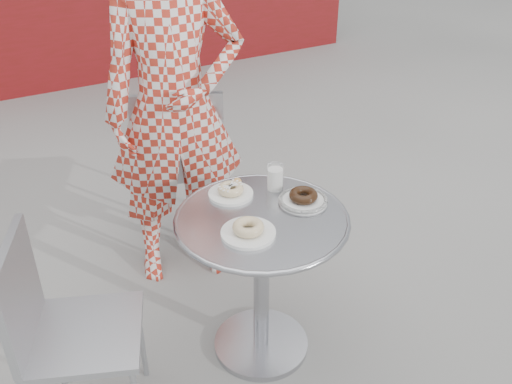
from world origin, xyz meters
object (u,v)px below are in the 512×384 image
chair_far (184,192)px  plate_near (248,230)px  seated_person (175,108)px  bistro_table (262,252)px  chair_left (89,367)px  plate_checker (303,199)px  milk_cup (275,178)px  plate_far (231,191)px

chair_far → plate_near: bearing=104.2°
chair_far → seated_person: (-0.11, -0.25, 0.61)m
bistro_table → chair_left: 0.78m
plate_near → plate_checker: (0.30, 0.09, -0.00)m
chair_far → milk_cup: (0.11, -0.80, 0.46)m
bistro_table → plate_checker: size_ratio=3.47×
plate_far → seated_person: bearing=93.7°
chair_far → plate_far: size_ratio=5.07×
bistro_table → plate_checker: (0.20, 0.01, 0.18)m
bistro_table → plate_near: plate_near is taller
bistro_table → chair_far: size_ratio=0.74×
plate_near → milk_cup: 0.35m
plate_far → plate_checker: 0.30m
milk_cup → chair_far: bearing=97.8°
chair_far → seated_person: size_ratio=0.52×
bistro_table → plate_far: bearing=98.2°
plate_checker → plate_far: bearing=140.1°
milk_cup → plate_far: bearing=165.9°
bistro_table → plate_near: bearing=-142.7°
chair_far → plate_near: 1.12m
chair_left → plate_checker: chair_left is taller
chair_far → plate_far: chair_far is taller
bistro_table → chair_far: (0.04, 0.96, -0.24)m
chair_left → plate_near: chair_left is taller
plate_checker → milk_cup: size_ratio=1.79×
plate_far → chair_far: bearing=84.4°
plate_checker → milk_cup: milk_cup is taller
plate_far → plate_near: plate_near is taller
chair_left → plate_near: bearing=-75.8°
chair_far → plate_near: size_ratio=4.57×
chair_far → milk_cup: chair_far is taller
chair_far → plate_near: chair_far is taller
plate_checker → seated_person: bearing=110.7°
seated_person → plate_near: bearing=-79.7°
chair_left → chair_far: bearing=-18.1°
bistro_table → plate_far: plate_far is taller
plate_checker → chair_left: bearing=-179.1°
bistro_table → chair_far: chair_far is taller
plate_near → milk_cup: milk_cup is taller
seated_person → plate_checker: bearing=-56.2°
plate_far → chair_left: bearing=-163.8°
bistro_table → chair_far: bearing=87.4°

